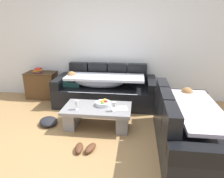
% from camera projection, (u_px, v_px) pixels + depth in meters
% --- Properties ---
extents(ground_plane, '(14.00, 14.00, 0.00)m').
position_uv_depth(ground_plane, '(86.00, 142.00, 3.41)').
color(ground_plane, '#A67D4D').
extents(back_wall, '(9.00, 0.10, 2.70)m').
position_uv_depth(back_wall, '(105.00, 42.00, 5.01)').
color(back_wall, silver).
rests_on(back_wall, ground_plane).
extents(couch_along_wall, '(2.22, 0.92, 0.88)m').
position_uv_depth(couch_along_wall, '(104.00, 90.00, 4.83)').
color(couch_along_wall, black).
rests_on(couch_along_wall, ground_plane).
extents(couch_near_window, '(0.92, 2.03, 0.88)m').
position_uv_depth(couch_near_window, '(189.00, 128.00, 3.15)').
color(couch_near_window, black).
rests_on(couch_near_window, ground_plane).
extents(coffee_table, '(1.20, 0.68, 0.38)m').
position_uv_depth(coffee_table, '(97.00, 114.00, 3.83)').
color(coffee_table, gray).
rests_on(coffee_table, ground_plane).
extents(fruit_bowl, '(0.28, 0.28, 0.10)m').
position_uv_depth(fruit_bowl, '(103.00, 103.00, 3.84)').
color(fruit_bowl, silver).
rests_on(fruit_bowl, coffee_table).
extents(wine_glass_near_left, '(0.07, 0.07, 0.17)m').
position_uv_depth(wine_glass_near_left, '(77.00, 103.00, 3.65)').
color(wine_glass_near_left, silver).
rests_on(wine_glass_near_left, coffee_table).
extents(wine_glass_near_right, '(0.07, 0.07, 0.17)m').
position_uv_depth(wine_glass_near_right, '(114.00, 105.00, 3.58)').
color(wine_glass_near_right, silver).
rests_on(wine_glass_near_right, coffee_table).
extents(open_magazine, '(0.32, 0.27, 0.01)m').
position_uv_depth(open_magazine, '(119.00, 109.00, 3.71)').
color(open_magazine, white).
rests_on(open_magazine, coffee_table).
extents(side_cabinet, '(0.72, 0.44, 0.64)m').
position_uv_depth(side_cabinet, '(42.00, 85.00, 5.23)').
color(side_cabinet, '#51351B').
rests_on(side_cabinet, ground_plane).
extents(book_stack_on_cabinet, '(0.19, 0.22, 0.11)m').
position_uv_depth(book_stack_on_cabinet, '(38.00, 70.00, 5.12)').
color(book_stack_on_cabinet, '#72337F').
rests_on(book_stack_on_cabinet, side_cabinet).
extents(pair_of_shoes, '(0.34, 0.30, 0.09)m').
position_uv_depth(pair_of_shoes, '(85.00, 148.00, 3.16)').
color(pair_of_shoes, '#59331E').
rests_on(pair_of_shoes, ground_plane).
extents(crumpled_garment, '(0.48, 0.51, 0.12)m').
position_uv_depth(crumpled_garment, '(48.00, 121.00, 3.95)').
color(crumpled_garment, '#232328').
rests_on(crumpled_garment, ground_plane).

